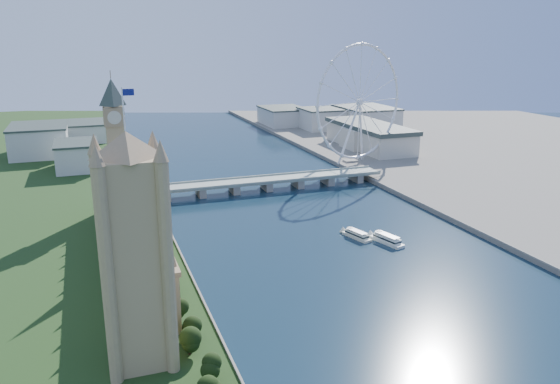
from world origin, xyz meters
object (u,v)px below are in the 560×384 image
tour_boat_near (357,238)px  tour_boat_far (387,243)px  victoria_tower (134,245)px  london_eye (360,103)px

tour_boat_near → tour_boat_far: size_ratio=0.91×
victoria_tower → tour_boat_far: bearing=28.3°
london_eye → tour_boat_far: 236.04m
tour_boat_near → tour_boat_far: 21.09m
tour_boat_near → victoria_tower: bearing=-160.7°
tour_boat_far → london_eye: bearing=52.6°
victoria_tower → tour_boat_far: size_ratio=3.85×
tour_boat_near → london_eye: bearing=47.2°
tour_boat_near → tour_boat_far: bearing=-61.2°
tour_boat_near → tour_boat_far: tour_boat_far is taller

